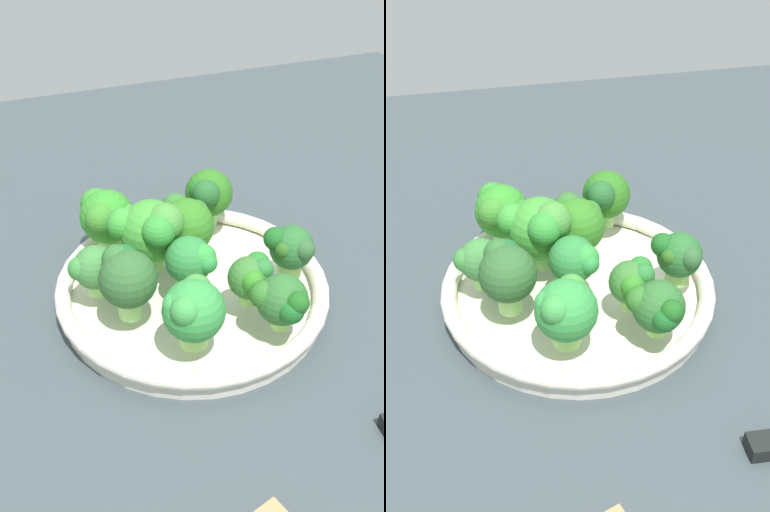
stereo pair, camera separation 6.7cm
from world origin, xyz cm
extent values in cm
cube|color=#3A4449|center=(0.00, 0.00, -1.25)|extent=(130.00, 130.00, 2.50)
cylinder|color=silver|center=(2.26, 3.43, 0.71)|extent=(28.29, 28.29, 1.41)
torus|color=silver|center=(2.26, 3.43, 2.27)|extent=(29.47, 29.47, 1.72)
cylinder|color=#7BC05B|center=(-1.16, 6.71, 4.43)|extent=(2.31, 2.31, 2.59)
sphere|color=#3A8F31|center=(-1.16, 6.71, 7.93)|extent=(6.79, 6.79, 6.79)
sphere|color=#408735|center=(0.24, 5.36, 9.68)|extent=(4.04, 4.04, 4.04)
sphere|color=#2E8830|center=(-1.07, 4.19, 9.55)|extent=(3.49, 3.49, 3.49)
sphere|color=green|center=(-3.84, 7.73, 8.77)|extent=(3.57, 3.57, 3.57)
cylinder|color=#7FC05A|center=(7.67, 12.89, 4.29)|extent=(2.01, 2.01, 2.32)
sphere|color=#2A6A1C|center=(7.67, 12.89, 7.28)|extent=(5.63, 5.63, 5.63)
sphere|color=#1D682C|center=(6.49, 11.56, 8.02)|extent=(2.94, 2.94, 2.94)
sphere|color=#225928|center=(6.53, 10.80, 8.64)|extent=(3.17, 3.17, 3.17)
sphere|color=#1B6321|center=(6.12, 11.98, 8.47)|extent=(2.27, 2.27, 2.27)
cylinder|color=#97D672|center=(-5.45, -0.40, 4.49)|extent=(2.39, 2.39, 2.71)
sphere|color=#2C5A2A|center=(-5.45, -0.40, 7.71)|extent=(5.75, 5.75, 5.75)
sphere|color=#1B5D2B|center=(-5.13, 1.30, 9.18)|extent=(2.35, 2.35, 2.35)
sphere|color=#2B632B|center=(-6.05, 1.71, 9.03)|extent=(2.97, 2.97, 2.97)
sphere|color=#1B5D27|center=(-5.34, 1.93, 8.59)|extent=(3.22, 3.22, 3.22)
cylinder|color=#9AD76B|center=(-0.83, -5.84, 4.23)|extent=(2.70, 2.70, 2.19)
sphere|color=#318D3E|center=(-0.83, -5.84, 7.26)|extent=(5.96, 5.96, 5.96)
sphere|color=#3F8A36|center=(0.38, -4.24, 8.23)|extent=(3.02, 3.02, 3.02)
sphere|color=green|center=(-2.45, -5.61, 8.22)|extent=(2.52, 2.52, 2.52)
sphere|color=#37903F|center=(-2.01, -7.08, 8.62)|extent=(2.81, 2.81, 2.81)
cylinder|color=#93CB6B|center=(-4.63, 12.47, 4.03)|extent=(2.55, 2.55, 1.79)
sphere|color=#318928|center=(-4.63, 12.47, 6.91)|extent=(6.12, 6.12, 6.12)
sphere|color=#31862D|center=(-5.34, 14.71, 7.44)|extent=(3.57, 3.57, 3.57)
sphere|color=#3C8531|center=(-2.63, 11.22, 7.43)|extent=(2.59, 2.59, 2.59)
sphere|color=#367E28|center=(-5.59, 10.94, 7.84)|extent=(3.57, 3.57, 3.57)
cylinder|color=#92D76B|center=(-7.77, 4.54, 4.03)|extent=(2.14, 2.14, 1.79)
sphere|color=#3A7A39|center=(-7.77, 4.54, 6.42)|extent=(4.58, 4.58, 4.58)
sphere|color=#357C34|center=(-9.33, 4.43, 6.73)|extent=(2.53, 2.53, 2.53)
sphere|color=#3A8538|center=(-7.28, 5.89, 6.72)|extent=(2.28, 2.28, 2.28)
cylinder|color=#8FC65F|center=(12.49, 0.84, 4.07)|extent=(2.63, 2.63, 1.87)
sphere|color=#26612B|center=(12.49, 0.84, 6.57)|extent=(4.80, 4.80, 4.80)
sphere|color=#1A5A1E|center=(10.74, 1.36, 7.76)|extent=(2.54, 2.54, 2.54)
sphere|color=#2B572C|center=(13.02, -0.78, 7.27)|extent=(2.38, 2.38, 2.38)
sphere|color=#28591B|center=(11.08, 0.15, 7.18)|extent=(1.93, 1.93, 1.93)
cylinder|color=#9ADA66|center=(7.93, -6.34, 3.99)|extent=(1.91, 1.91, 1.71)
sphere|color=#2B622A|center=(7.93, -6.34, 6.49)|extent=(5.08, 5.08, 5.08)
sphere|color=#1A571A|center=(8.40, -8.37, 7.60)|extent=(2.28, 2.28, 2.28)
sphere|color=#195D22|center=(7.87, -8.32, 6.78)|extent=(2.57, 2.57, 2.57)
sphere|color=#2C6825|center=(6.23, -5.77, 7.12)|extent=(2.78, 2.78, 2.78)
cylinder|color=#8ABD5B|center=(3.03, 7.49, 4.15)|extent=(2.48, 2.48, 2.03)
sphere|color=#2F7420|center=(3.03, 7.49, 7.15)|extent=(6.11, 6.11, 6.11)
sphere|color=#31762F|center=(4.66, 8.99, 7.62)|extent=(2.86, 2.86, 2.86)
sphere|color=#30672B|center=(2.59, 9.96, 8.01)|extent=(3.43, 3.43, 3.43)
sphere|color=#2F6A29|center=(1.21, 7.11, 7.73)|extent=(2.62, 2.62, 2.62)
cylinder|color=#A1D868|center=(1.30, 1.64, 4.35)|extent=(1.80, 1.80, 2.44)
sphere|color=#2A7A37|center=(1.30, 1.64, 7.18)|extent=(4.95, 4.95, 4.95)
sphere|color=#2A843A|center=(2.62, 0.09, 7.66)|extent=(2.17, 2.17, 2.17)
sphere|color=green|center=(2.39, 0.67, 7.88)|extent=(2.87, 2.87, 2.87)
cylinder|color=#94CE64|center=(6.42, -2.04, 3.98)|extent=(1.97, 1.97, 1.70)
sphere|color=#336E2D|center=(6.42, -2.04, 6.27)|extent=(4.43, 4.43, 4.43)
sphere|color=#247228|center=(7.58, -1.29, 7.21)|extent=(2.51, 2.51, 2.51)
sphere|color=#2D7920|center=(6.14, -3.50, 6.95)|extent=(2.38, 2.38, 2.38)
sphere|color=#276D2E|center=(7.52, -2.60, 7.46)|extent=(2.23, 2.23, 2.23)
camera|label=1|loc=(-15.44, -47.09, 46.62)|focal=45.05mm
camera|label=2|loc=(-8.99, -48.91, 46.62)|focal=45.05mm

